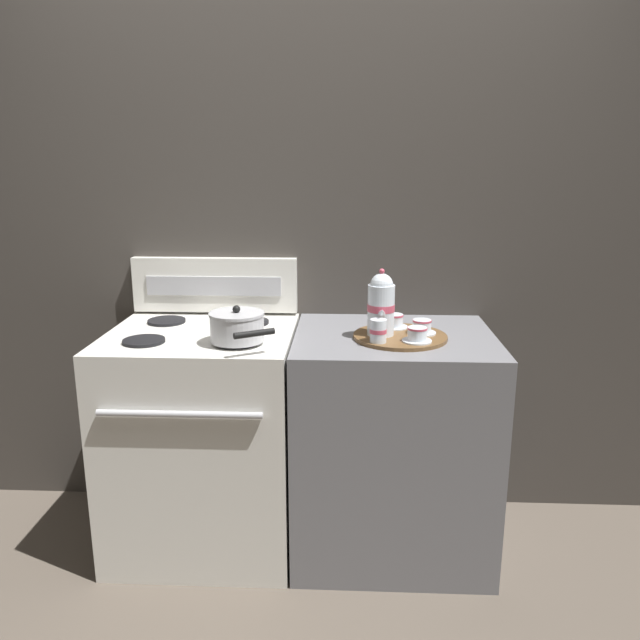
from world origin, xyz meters
TOP-DOWN VIEW (x-y plane):
  - ground_plane at (0.00, 0.00)m, footprint 6.00×6.00m
  - wall_back at (0.00, 0.35)m, footprint 6.00×0.05m
  - stove at (-0.39, -0.00)m, footprint 0.72×0.68m
  - control_panel at (-0.39, 0.30)m, footprint 0.70×0.05m
  - side_counter at (0.36, 0.00)m, footprint 0.76×0.65m
  - saucepan at (-0.21, -0.15)m, footprint 0.25×0.29m
  - serving_tray at (0.38, -0.05)m, footprint 0.35×0.35m
  - teapot at (0.31, -0.05)m, footprint 0.10×0.16m
  - teacup_left at (0.46, -0.02)m, footprint 0.11×0.11m
  - teacup_right at (0.36, 0.06)m, footprint 0.11×0.11m
  - teacup_front at (0.43, -0.14)m, footprint 0.11×0.11m
  - creamer_jug at (0.29, -0.15)m, footprint 0.06×0.06m

SIDE VIEW (x-z plane):
  - ground_plane at x=0.00m, z-range 0.00..0.00m
  - side_counter at x=0.36m, z-range 0.00..0.89m
  - stove at x=-0.39m, z-range 0.00..0.90m
  - serving_tray at x=0.38m, z-range 0.89..0.90m
  - teacup_left at x=0.46m, z-range 0.90..0.96m
  - teacup_right at x=0.36m, z-range 0.90..0.96m
  - teacup_front at x=0.43m, z-range 0.90..0.96m
  - creamer_jug at x=0.29m, z-range 0.90..0.99m
  - saucepan at x=-0.21m, z-range 0.89..1.02m
  - control_panel at x=-0.39m, z-range 0.90..1.13m
  - teapot at x=0.31m, z-range 0.89..1.14m
  - wall_back at x=0.00m, z-range 0.00..2.20m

